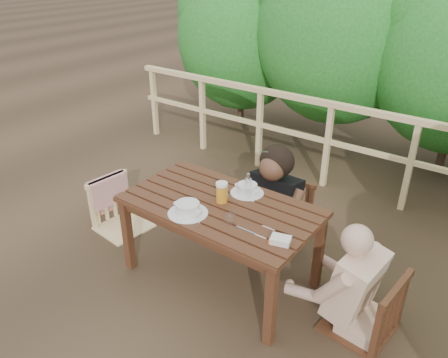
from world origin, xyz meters
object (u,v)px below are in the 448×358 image
Objects in this scene: chair_far at (284,189)px; woman at (287,162)px; soup_near at (188,209)px; beer_glass at (222,193)px; table at (220,242)px; chair_left at (119,186)px; diner_right at (377,253)px; bottle at (248,187)px; butter_tub at (281,241)px; chair_right at (368,275)px; tumbler at (230,220)px; soup_far at (247,189)px.

woman reaches higher than chair_far.
soup_near is 1.69× the size of beer_glass.
chair_left is at bearing 179.88° from table.
chair_far is 1.36m from diner_right.
chair_far is at bearing 60.99° from diner_right.
soup_near is at bearing -117.03° from bottle.
woman is at bearing 101.21° from butter_tub.
soup_near is (-1.29, -0.40, 0.07)m from diner_right.
chair_far is at bearing 81.37° from soup_near.
table is at bearing -121.65° from bottle.
table is 0.75m from butter_tub.
woman is 1.24m from butter_tub.
chair_far reaches higher than beer_glass.
diner_right reaches higher than bottle.
table is 11.14× the size of butter_tub.
diner_right is (0.03, 0.00, 0.20)m from chair_right.
bottle reaches higher than tumbler.
chair_left is 3.10× the size of soup_near.
chair_far is at bearing 101.64° from butter_tub.
chair_far is at bearing 97.81° from tumbler.
butter_tub is (0.74, 0.08, -0.02)m from soup_near.
soup_far is at bearing 127.79° from bottle.
woman is at bearing 90.46° from soup_far.
chair_right is at bearing 15.73° from butter_tub.
woman is (1.27, 0.93, 0.26)m from chair_left.
bottle reaches higher than soup_near.
diner_right reaches higher than soup_far.
tumbler reaches higher than butter_tub.
bottle is at bearing 58.35° from table.
chair_right is 11.87× the size of tumbler.
woman is 4.79× the size of soup_near.
chair_left reaches higher than beer_glass.
chair_left reaches higher than bottle.
tumbler is (0.14, -0.44, -0.00)m from soup_far.
chair_left reaches higher than soup_far.
soup_near is at bearing -96.46° from chair_far.
woman is 0.74m from bottle.
soup_near is at bearing -109.35° from soup_far.
table is at bearing 87.99° from woman.
butter_tub is at bearing -52.92° from chair_right.
table is 18.74× the size of tumbler.
woman is at bearing 92.17° from chair_far.
beer_glass is at bearing -78.71° from chair_right.
beer_glass is (-0.01, 0.03, 0.44)m from table.
diner_right reaches higher than table.
chair_right reaches higher than table.
bottle is at bearing 104.07° from tumbler.
tumbler is (1.41, -0.18, 0.27)m from chair_left.
chair_far is 0.27m from woman.
woman is (-1.08, 0.78, 0.25)m from chair_right.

